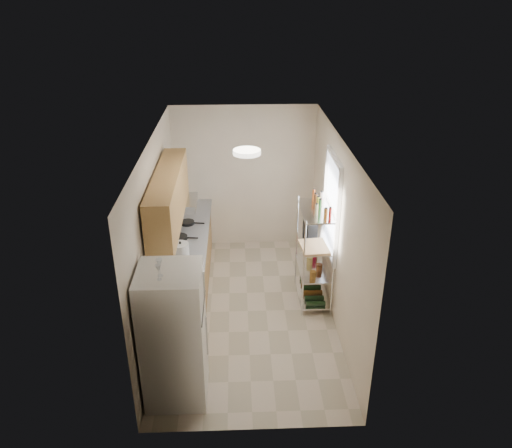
{
  "coord_description": "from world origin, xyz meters",
  "views": [
    {
      "loc": [
        -0.13,
        -6.15,
        4.42
      ],
      "look_at": [
        0.13,
        0.25,
        1.33
      ],
      "focal_mm": 35.0,
      "sensor_mm": 36.0,
      "label": 1
    }
  ],
  "objects_px": {
    "rice_cooker": "(181,250)",
    "frying_pan_large": "(179,238)",
    "refrigerator": "(174,336)",
    "espresso_machine": "(310,226)",
    "cutting_board": "(314,247)"
  },
  "relations": [
    {
      "from": "rice_cooker",
      "to": "frying_pan_large",
      "type": "xyz_separation_m",
      "value": [
        -0.08,
        0.53,
        -0.08
      ]
    },
    {
      "from": "refrigerator",
      "to": "espresso_machine",
      "type": "height_order",
      "value": "refrigerator"
    },
    {
      "from": "refrigerator",
      "to": "cutting_board",
      "type": "bearing_deg",
      "value": 42.7
    },
    {
      "from": "refrigerator",
      "to": "rice_cooker",
      "type": "height_order",
      "value": "refrigerator"
    },
    {
      "from": "rice_cooker",
      "to": "cutting_board",
      "type": "distance_m",
      "value": 1.91
    },
    {
      "from": "cutting_board",
      "to": "espresso_machine",
      "type": "bearing_deg",
      "value": 89.85
    },
    {
      "from": "frying_pan_large",
      "to": "cutting_board",
      "type": "xyz_separation_m",
      "value": [
        1.99,
        -0.58,
        0.1
      ]
    },
    {
      "from": "cutting_board",
      "to": "refrigerator",
      "type": "bearing_deg",
      "value": -137.3
    },
    {
      "from": "frying_pan_large",
      "to": "espresso_machine",
      "type": "bearing_deg",
      "value": 2.62
    },
    {
      "from": "espresso_machine",
      "to": "rice_cooker",
      "type": "bearing_deg",
      "value": 178.37
    },
    {
      "from": "refrigerator",
      "to": "frying_pan_large",
      "type": "height_order",
      "value": "refrigerator"
    },
    {
      "from": "refrigerator",
      "to": "espresso_machine",
      "type": "bearing_deg",
      "value": 49.38
    },
    {
      "from": "rice_cooker",
      "to": "cutting_board",
      "type": "relative_size",
      "value": 0.5
    },
    {
      "from": "rice_cooker",
      "to": "frying_pan_large",
      "type": "height_order",
      "value": "rice_cooker"
    },
    {
      "from": "cutting_board",
      "to": "frying_pan_large",
      "type": "bearing_deg",
      "value": 163.81
    }
  ]
}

